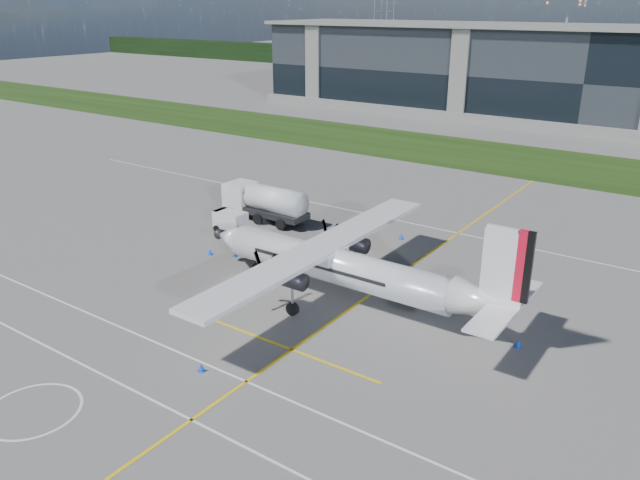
% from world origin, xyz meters
% --- Properties ---
extents(ground, '(400.00, 400.00, 0.00)m').
position_xyz_m(ground, '(0.00, 40.00, 0.00)').
color(ground, '#575553').
rests_on(ground, ground).
extents(grass_strip, '(400.00, 18.00, 0.04)m').
position_xyz_m(grass_strip, '(0.00, 48.00, 0.02)').
color(grass_strip, black).
rests_on(grass_strip, ground).
extents(terminal_building, '(120.00, 20.00, 15.00)m').
position_xyz_m(terminal_building, '(0.00, 80.00, 7.50)').
color(terminal_building, black).
rests_on(terminal_building, ground).
extents(pylon_west, '(9.00, 4.60, 30.00)m').
position_xyz_m(pylon_west, '(-80.00, 150.00, 15.00)').
color(pylon_west, gray).
rests_on(pylon_west, ground).
extents(yellow_taxiway_centerline, '(0.20, 70.00, 0.01)m').
position_xyz_m(yellow_taxiway_centerline, '(3.00, 10.00, 0.01)').
color(yellow_taxiway_centerline, yellow).
rests_on(yellow_taxiway_centerline, ground).
extents(white_lane_line, '(90.00, 0.15, 0.01)m').
position_xyz_m(white_lane_line, '(0.00, -14.00, 0.01)').
color(white_lane_line, white).
rests_on(white_lane_line, ground).
extents(turboprop_aircraft, '(23.88, 24.76, 7.43)m').
position_xyz_m(turboprop_aircraft, '(2.16, 1.30, 3.71)').
color(turboprop_aircraft, silver).
rests_on(turboprop_aircraft, ground).
extents(fuel_tanker_truck, '(8.91, 2.90, 3.34)m').
position_xyz_m(fuel_tanker_truck, '(-13.73, 11.02, 1.67)').
color(fuel_tanker_truck, silver).
rests_on(fuel_tanker_truck, ground).
extents(baggage_tug, '(3.06, 1.83, 1.83)m').
position_xyz_m(baggage_tug, '(-13.67, 6.90, 0.92)').
color(baggage_tug, silver).
rests_on(baggage_tug, ground).
extents(ground_crew_person, '(0.59, 0.81, 1.94)m').
position_xyz_m(ground_crew_person, '(-8.64, 4.48, 0.97)').
color(ground_crew_person, '#F25907').
rests_on(ground_crew_person, ground).
extents(safety_cone_portwing, '(0.36, 0.36, 0.50)m').
position_xyz_m(safety_cone_portwing, '(0.32, -10.64, 0.25)').
color(safety_cone_portwing, blue).
rests_on(safety_cone_portwing, ground).
extents(safety_cone_fwd, '(0.36, 0.36, 0.50)m').
position_xyz_m(safety_cone_fwd, '(-11.32, 1.91, 0.25)').
color(safety_cone_fwd, blue).
rests_on(safety_cone_fwd, ground).
extents(safety_cone_nose_stbd, '(0.36, 0.36, 0.50)m').
position_xyz_m(safety_cone_nose_stbd, '(-9.45, 2.84, 0.25)').
color(safety_cone_nose_stbd, blue).
rests_on(safety_cone_nose_stbd, ground).
extents(safety_cone_tail, '(0.36, 0.36, 0.50)m').
position_xyz_m(safety_cone_tail, '(13.69, 1.89, 0.25)').
color(safety_cone_tail, blue).
rests_on(safety_cone_tail, ground).
extents(safety_cone_stbdwing, '(0.36, 0.36, 0.50)m').
position_xyz_m(safety_cone_stbdwing, '(-0.39, 13.83, 0.25)').
color(safety_cone_stbdwing, blue).
rests_on(safety_cone_stbdwing, ground).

